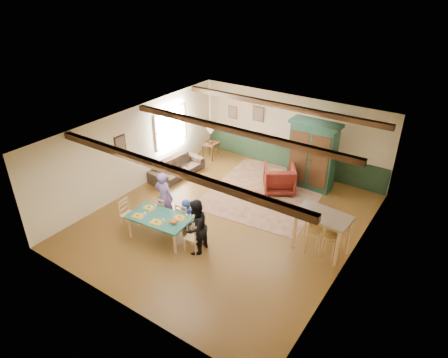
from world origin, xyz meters
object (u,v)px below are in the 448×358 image
Objects in this scene: armoire at (312,155)px; end_table at (211,151)px; dining_chair_far_left at (163,209)px; dining_chair_end_left at (129,214)px; dining_chair_end_right at (193,236)px; person_child at (186,214)px; person_woman at (196,227)px; table_lamp at (211,136)px; dining_chair_far_right at (185,216)px; sofa at (177,168)px; counter_table at (321,233)px; dining_table at (160,228)px; armchair at (279,179)px; person_man at (164,198)px; bar_stool_left at (313,236)px; bar_stool_right at (330,240)px; cat at (173,221)px.

armoire is 3.55× the size of end_table.
dining_chair_far_left is 1.00× the size of dining_chair_end_left.
dining_chair_end_right is 0.95× the size of person_child.
person_woman is 5.58m from table_lamp.
dining_chair_far_right is 1.36× the size of end_table.
person_woman is at bearing 139.73° from dining_chair_far_right.
dining_chair_end_left is 0.42× the size of sofa.
counter_table is at bearing -27.91° from table_lamp.
table_lamp reaches higher than dining_chair_end_right.
end_table is at bearing 3.46° from dining_chair_end_left.
dining_chair_end_right is 1.00m from person_child.
dining_table is 3.63m from sofa.
armchair is at bearing -114.27° from dining_chair_far_right.
armchair is at bearing 170.00° from person_woman.
person_man is at bearing -142.65° from sofa.
bar_stool_left is at bearing 116.90° from dining_chair_end_right.
end_table is 0.62× the size of bar_stool_right.
dining_chair_end_left is at bearing 26.24° from armchair.
person_man is at bearing -115.87° from person_woman.
dining_chair_end_right is (1.47, -0.52, 0.00)m from dining_chair_far_left.
dining_chair_far_right is 1.00× the size of dining_chair_end_right.
person_man is at bearing -71.53° from end_table.
armoire reaches higher than dining_table.
table_lamp is at bearing 110.59° from dining_table.
person_woman reaches higher than bar_stool_left.
dining_table is 0.76m from dining_chair_far_right.
person_woman is at bearing 90.00° from dining_chair_end_right.
person_man is (-0.01, 0.07, 0.35)m from dining_chair_far_left.
person_woman is at bearing 136.74° from person_child.
counter_table is (4.17, 1.20, -0.23)m from person_man.
armoire is (3.19, 5.03, 0.69)m from dining_chair_end_left.
armoire is at bearing -161.42° from armchair.
table_lamp is 0.57× the size of bar_stool_right.
person_man is 1.72× the size of person_child.
dining_chair_end_left is 0.85× the size of bar_stool_right.
counter_table is (4.78, 1.99, 0.13)m from dining_chair_end_left.
counter_table reaches higher than dining_table.
sofa is (-2.28, 2.35, -0.13)m from dining_chair_far_right.
person_man is at bearing -71.53° from table_lamp.
bar_stool_right is at bearing 22.13° from cat.
dining_chair_end_right is 0.33m from person_woman.
cat is at bearing -4.88° from dining_table.
bar_stool_left is at bearing -171.13° from person_man.
counter_table is at bearing 157.98° from bar_stool_right.
dining_chair_far_left is at bearing -168.32° from bar_stool_left.
dining_chair_far_left is 0.58× the size of person_woman.
person_child is (-0.84, 0.65, -0.29)m from person_woman.
bar_stool_right reaches higher than armchair.
bar_stool_left is (3.61, 1.72, 0.16)m from dining_table.
person_man reaches higher than counter_table.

